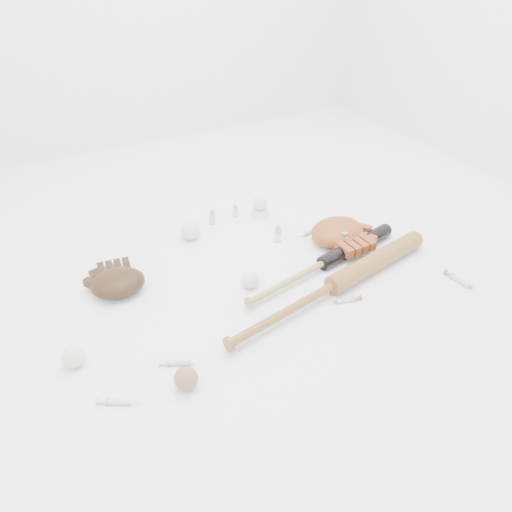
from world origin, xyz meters
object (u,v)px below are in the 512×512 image
bat_dark (323,263)px  pedestal (260,213)px  bat_wood (333,285)px  glove_dark (118,283)px

bat_dark → pedestal: (-0.02, 0.47, -0.01)m
bat_wood → glove_dark: 0.77m
bat_dark → pedestal: 0.47m
bat_wood → glove_dark: glove_dark is taller
pedestal → bat_wood: bearing=-93.3°
bat_wood → pedestal: bearing=75.7°
bat_wood → bat_dark: bearing=57.8°
bat_dark → bat_wood: bat_wood is taller
bat_dark → bat_wood: (-0.05, -0.14, 0.01)m
glove_dark → bat_dark: bearing=-10.8°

